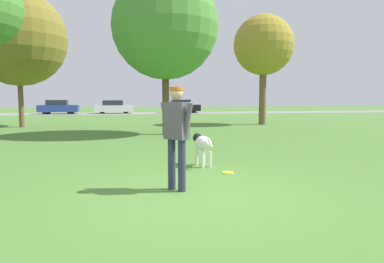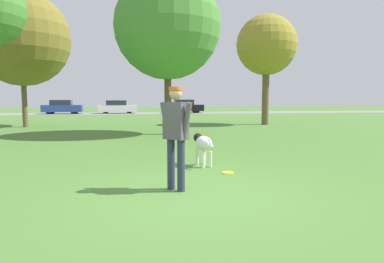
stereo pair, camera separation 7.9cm
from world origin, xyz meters
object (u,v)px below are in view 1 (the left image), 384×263
Objects in this scene: tree_far_left at (18,38)px; parked_car_blue at (58,107)px; frisbee at (228,172)px; parked_car_white at (114,107)px; parked_car_black at (181,106)px; tree_far_right at (264,46)px; tree_mid_center at (165,26)px; person at (177,129)px; dog at (202,144)px.

tree_far_left reaches higher than parked_car_blue.
parked_car_white reaches higher than frisbee.
parked_car_blue reaches higher than parked_car_white.
parked_car_white is at bearing 96.37° from frisbee.
parked_car_black is at bearing -0.58° from parked_car_blue.
tree_far_right is 0.94× the size of tree_mid_center.
person is at bearing -117.64° from tree_far_right.
parked_car_blue is at bearing 93.99° from tree_far_left.
tree_far_left reaches higher than tree_far_right.
tree_mid_center is (0.86, 9.15, 3.57)m from person.
parked_car_black is (3.83, 30.09, 0.70)m from frisbee.
parked_car_white is at bearing 0.93° from parked_car_blue.
dog is 30.20m from parked_car_blue.
parked_car_black reaches higher than dog.
tree_far_left reaches higher than dog.
tree_mid_center is 8.93m from tree_far_left.
tree_far_right is at bearing 35.91° from tree_mid_center.
tree_far_right is 1.65× the size of parked_car_blue.
dog is at bearing -89.81° from tree_mid_center.
parked_car_white is (5.45, 0.25, -0.03)m from parked_car_blue.
tree_far_left is at bearing -106.63° from parked_car_white.
tree_far_left is at bearing -87.73° from parked_car_blue.
dog is at bearing -96.97° from parked_car_black.
dog is 0.13× the size of tree_far_left.
dog is 29.54m from parked_car_black.
frisbee is at bearing -87.31° from tree_mid_center.
tree_mid_center is 22.62m from parked_car_white.
tree_far_left reaches higher than tree_mid_center.
parked_car_black reaches higher than parked_car_blue.
tree_far_left is 17.90m from parked_car_white.
tree_far_right reaches higher than frisbee.
person is 0.25× the size of tree_mid_center.
person is at bearing 144.83° from dog.
person is 0.27× the size of tree_far_right.
parked_car_blue is (-8.45, 28.99, 0.19)m from dog.
tree_far_right is 13.61m from tree_far_left.
person reaches higher than parked_car_white.
parked_car_white is (-9.31, 17.49, -3.99)m from tree_far_right.
person is at bearing -98.05° from parked_car_black.
tree_far_left reaches higher than person.
dog is 3.79× the size of frisbee.
tree_mid_center is at bearing -35.47° from tree_far_left.
person is 1.82× the size of dog.
tree_far_left is 1.82× the size of parked_car_black.
parked_car_blue is 5.45m from parked_car_white.
frisbee is at bearing -59.90° from tree_far_left.
tree_far_right is 18.06m from parked_car_black.
tree_mid_center reaches higher than parked_car_white.
tree_far_right is 1.62× the size of parked_car_black.
parked_car_white reaches higher than dog.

